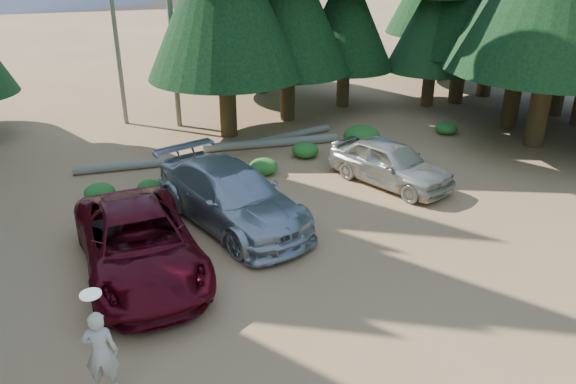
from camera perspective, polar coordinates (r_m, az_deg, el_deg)
name	(u,v)px	position (r m, az deg, el deg)	size (l,w,h in m)	color
ground	(346,294)	(13.48, 5.95, -10.29)	(160.00, 160.00, 0.00)	#996941
forest_belt_north	(159,125)	(26.03, -12.99, 6.62)	(36.00, 7.00, 22.00)	black
snag_back	(112,8)	(25.72, -17.41, 17.39)	(0.20, 0.20, 10.00)	#736B5C
red_pickup	(139,244)	(14.30, -14.90, -5.08)	(2.66, 5.77, 1.60)	#580711
silver_minivan_center	(231,196)	(16.28, -5.77, -0.40)	(2.40, 5.90, 1.71)	#A4A7AC
silver_minivan_right	(390,163)	(19.22, 10.33, 2.94)	(1.78, 4.43, 1.51)	#ADAB9A
frisbee_player	(101,352)	(10.67, -18.49, -15.13)	(0.72, 0.61, 2.03)	beige
log_left	(134,165)	(21.09, -15.39, 2.63)	(0.30, 0.30, 4.19)	#736B5C
log_mid	(292,135)	(23.55, 0.38, 5.79)	(0.31, 0.31, 3.79)	#736B5C
log_right	(271,143)	(22.58, -1.70, 5.01)	(0.35, 0.35, 5.47)	#736B5C
shrub_far_left	(100,192)	(18.86, -18.60, -0.01)	(0.97, 0.97, 0.53)	#28631D
shrub_left	(150,187)	(18.92, -13.88, 0.51)	(0.80, 0.80, 0.44)	#28631D
shrub_center_left	(185,179)	(19.23, -10.39, 1.31)	(0.90, 0.90, 0.50)	#28631D
shrub_center_right	(305,150)	(21.48, 1.76, 4.29)	(1.02, 1.02, 0.56)	#28631D
shrub_right	(263,166)	(19.91, -2.51, 2.61)	(1.02, 1.02, 0.56)	#28631D
shrub_far_right	(362,136)	(22.90, 7.48, 5.69)	(1.46, 1.46, 0.80)	#28631D
shrub_edge_east	(446,128)	(25.09, 15.76, 6.27)	(0.92, 0.92, 0.51)	#28631D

